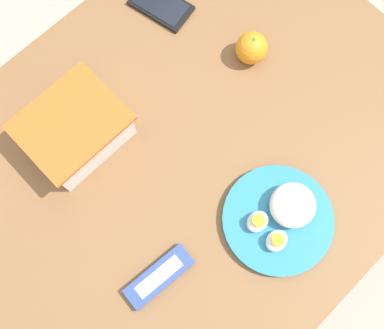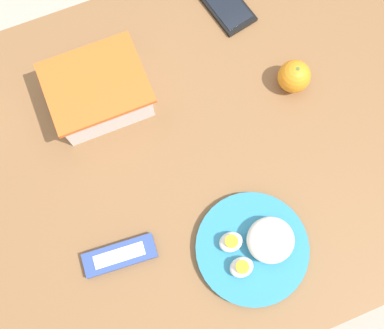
{
  "view_description": "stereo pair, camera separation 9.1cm",
  "coord_description": "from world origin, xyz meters",
  "px_view_note": "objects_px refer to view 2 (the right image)",
  "views": [
    {
      "loc": [
        -0.15,
        -0.21,
        1.63
      ],
      "look_at": [
        0.02,
        -0.04,
        0.75
      ],
      "focal_mm": 42.0,
      "sensor_mm": 36.0,
      "label": 1
    },
    {
      "loc": [
        -0.07,
        -0.26,
        1.63
      ],
      "look_at": [
        0.02,
        -0.04,
        0.75
      ],
      "focal_mm": 42.0,
      "sensor_mm": 36.0,
      "label": 2
    }
  ],
  "objects_px": {
    "orange_fruit": "(294,76)",
    "candy_bar": "(120,256)",
    "rice_plate": "(256,246)",
    "food_container": "(99,93)",
    "cell_phone": "(226,6)"
  },
  "relations": [
    {
      "from": "orange_fruit",
      "to": "candy_bar",
      "type": "relative_size",
      "value": 0.48
    },
    {
      "from": "rice_plate",
      "to": "candy_bar",
      "type": "bearing_deg",
      "value": 161.6
    },
    {
      "from": "food_container",
      "to": "rice_plate",
      "type": "relative_size",
      "value": 0.9
    },
    {
      "from": "food_container",
      "to": "orange_fruit",
      "type": "relative_size",
      "value": 2.88
    },
    {
      "from": "candy_bar",
      "to": "cell_phone",
      "type": "height_order",
      "value": "candy_bar"
    },
    {
      "from": "orange_fruit",
      "to": "rice_plate",
      "type": "relative_size",
      "value": 0.31
    },
    {
      "from": "candy_bar",
      "to": "cell_phone",
      "type": "bearing_deg",
      "value": 46.66
    },
    {
      "from": "candy_bar",
      "to": "cell_phone",
      "type": "distance_m",
      "value": 0.61
    },
    {
      "from": "orange_fruit",
      "to": "cell_phone",
      "type": "bearing_deg",
      "value": 103.69
    },
    {
      "from": "food_container",
      "to": "rice_plate",
      "type": "distance_m",
      "value": 0.45
    },
    {
      "from": "food_container",
      "to": "candy_bar",
      "type": "bearing_deg",
      "value": -103.05
    },
    {
      "from": "rice_plate",
      "to": "cell_phone",
      "type": "xyz_separation_m",
      "value": [
        0.16,
        0.53,
        -0.01
      ]
    },
    {
      "from": "orange_fruit",
      "to": "cell_phone",
      "type": "relative_size",
      "value": 0.46
    },
    {
      "from": "orange_fruit",
      "to": "food_container",
      "type": "bearing_deg",
      "value": 163.48
    },
    {
      "from": "orange_fruit",
      "to": "cell_phone",
      "type": "height_order",
      "value": "orange_fruit"
    }
  ]
}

